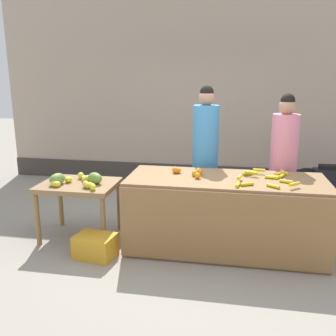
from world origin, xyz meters
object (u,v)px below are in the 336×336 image
vendor_woman_blue_shirt (205,157)px  produce_crate (95,246)px  produce_sack (148,201)px  vendor_woman_pink_shirt (283,164)px

vendor_woman_blue_shirt → produce_crate: (-1.14, -1.17, -0.83)m
produce_crate → produce_sack: (0.34, 1.19, 0.15)m
vendor_woman_pink_shirt → produce_crate: bearing=-152.2°
vendor_woman_blue_shirt → vendor_woman_pink_shirt: size_ratio=1.05×
produce_crate → vendor_woman_pink_shirt: bearing=27.8°
vendor_woman_pink_shirt → produce_crate: 2.54m
produce_sack → vendor_woman_blue_shirt: bearing=-2.0°
vendor_woman_blue_shirt → vendor_woman_pink_shirt: bearing=-2.2°
vendor_woman_pink_shirt → produce_crate: size_ratio=4.09×
vendor_woman_blue_shirt → produce_sack: 1.05m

